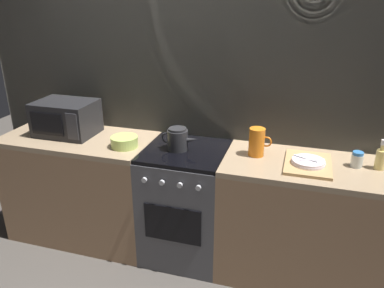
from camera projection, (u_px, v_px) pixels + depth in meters
name	position (u px, v px, depth m)	size (l,w,h in m)	color
ground_plane	(186.00, 251.00, 3.10)	(8.00, 8.00, 0.00)	#47423D
back_wall	(198.00, 98.00, 2.94)	(3.60, 0.05, 2.40)	#B2AD9E
counter_left	(83.00, 187.00, 3.17)	(1.20, 0.60, 0.90)	#997251
stove_unit	(186.00, 203.00, 2.93)	(0.60, 0.63, 0.90)	#4C4C51
counter_right	(306.00, 222.00, 2.69)	(1.20, 0.60, 0.90)	#997251
microwave	(66.00, 118.00, 3.01)	(0.46, 0.35, 0.27)	black
kettle	(178.00, 139.00, 2.73)	(0.28, 0.15, 0.17)	#262628
mixing_bowl	(124.00, 142.00, 2.80)	(0.20, 0.20, 0.08)	#B7D166
pitcher	(257.00, 142.00, 2.63)	(0.16, 0.11, 0.20)	orange
dish_pile	(308.00, 163.00, 2.50)	(0.30, 0.40, 0.06)	tan
spice_jar	(357.00, 159.00, 2.48)	(0.08, 0.08, 0.10)	silver
spray_bottle	(381.00, 158.00, 2.43)	(0.08, 0.06, 0.20)	#E5CC72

